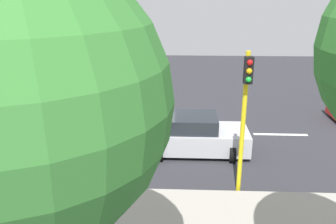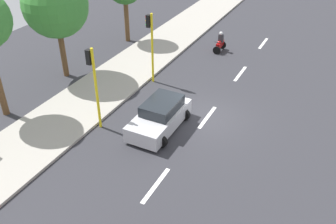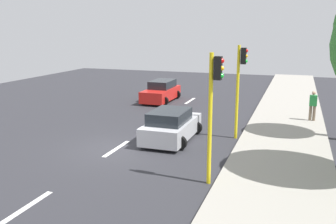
{
  "view_description": "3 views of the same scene",
  "coord_description": "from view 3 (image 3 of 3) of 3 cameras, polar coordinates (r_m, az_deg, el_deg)",
  "views": [
    {
      "loc": [
        14.64,
        1.6,
        6.1
      ],
      "look_at": [
        1.07,
        1.0,
        1.37
      ],
      "focal_mm": 37.42,
      "sensor_mm": 36.0,
      "label": 1
    },
    {
      "loc": [
        -5.82,
        16.31,
        11.38
      ],
      "look_at": [
        1.34,
        2.19,
        1.22
      ],
      "focal_mm": 39.7,
      "sensor_mm": 36.0,
      "label": 2
    },
    {
      "loc": [
        7.42,
        -14.35,
        5.25
      ],
      "look_at": [
        1.85,
        1.69,
        1.46
      ],
      "focal_mm": 40.14,
      "sensor_mm": 36.0,
      "label": 3
    }
  ],
  "objects": [
    {
      "name": "ground_plane",
      "position": [
        17.0,
        -7.81,
        -5.71
      ],
      "size": [
        40.0,
        60.0,
        0.1
      ],
      "primitive_type": "cube",
      "color": "#2D2D33"
    },
    {
      "name": "sidewalk",
      "position": [
        15.26,
        16.58,
        -7.8
      ],
      "size": [
        4.0,
        60.0,
        0.15
      ],
      "primitive_type": "cube",
      "color": "#9E998E",
      "rests_on": "ground"
    },
    {
      "name": "lane_stripe_north",
      "position": [
        12.34,
        -20.84,
        -13.46
      ],
      "size": [
        0.2,
        2.4,
        0.01
      ],
      "primitive_type": "cube",
      "color": "white",
      "rests_on": "ground"
    },
    {
      "name": "lane_stripe_mid",
      "position": [
        16.98,
        -7.82,
        -5.54
      ],
      "size": [
        0.2,
        2.4,
        0.01
      ],
      "primitive_type": "cube",
      "color": "white",
      "rests_on": "ground"
    },
    {
      "name": "lane_stripe_south",
      "position": [
        22.28,
        -0.85,
        -1.04
      ],
      "size": [
        0.2,
        2.4,
        0.01
      ],
      "primitive_type": "cube",
      "color": "white",
      "rests_on": "ground"
    },
    {
      "name": "lane_stripe_far_south",
      "position": [
        27.87,
        3.37,
        1.71
      ],
      "size": [
        0.2,
        2.4,
        0.01
      ],
      "primitive_type": "cube",
      "color": "white",
      "rests_on": "ground"
    },
    {
      "name": "car_silver",
      "position": [
        17.89,
        0.49,
        -2.13
      ],
      "size": [
        2.29,
        4.1,
        1.52
      ],
      "color": "#B7B7BC",
      "rests_on": "ground"
    },
    {
      "name": "car_red",
      "position": [
        27.59,
        -1.04,
        3.1
      ],
      "size": [
        2.13,
        4.25,
        1.52
      ],
      "color": "red",
      "rests_on": "ground"
    },
    {
      "name": "pedestrian_near_signal",
      "position": [
        22.61,
        21.15,
        1.04
      ],
      "size": [
        0.4,
        0.24,
        1.69
      ],
      "color": "#72604C",
      "rests_on": "sidewalk"
    },
    {
      "name": "traffic_light_corner",
      "position": [
        18.1,
        10.87,
        4.99
      ],
      "size": [
        0.49,
        0.24,
        4.5
      ],
      "color": "yellow",
      "rests_on": "ground"
    },
    {
      "name": "traffic_light_midblock",
      "position": [
        12.45,
        6.9,
        1.74
      ],
      "size": [
        0.49,
        0.24,
        4.5
      ],
      "color": "yellow",
      "rests_on": "ground"
    }
  ]
}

